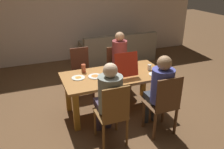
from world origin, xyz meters
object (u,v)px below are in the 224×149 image
plate_1 (155,74)px  couch (118,51)px  chair_2 (113,113)px  drinking_glass_0 (84,68)px  person_0 (160,87)px  plate_2 (108,81)px  plate_3 (78,78)px  person_1 (121,57)px  chair_3 (82,71)px  drinking_glass_1 (149,67)px  chair_0 (164,105)px  chair_1 (118,65)px  plate_0 (95,76)px  pizza_box_0 (122,70)px  person_2 (109,96)px  dining_table (114,80)px

plate_1 → couch: (0.44, 2.70, -0.45)m
chair_2 → drinking_glass_0: bearing=95.2°
person_0 → chair_2: 0.84m
plate_2 → plate_3: size_ratio=1.01×
person_1 → chair_3: 0.86m
plate_1 → drinking_glass_1: bearing=85.8°
chair_0 → chair_1: 1.79m
chair_0 → plate_0: size_ratio=4.24×
pizza_box_0 → plate_1: (0.51, -0.28, -0.05)m
plate_3 → drinking_glass_1: (1.29, -0.12, 0.04)m
person_2 → plate_2: (0.17, 0.47, -0.00)m
pizza_box_0 → plate_1: size_ratio=2.37×
chair_3 → plate_0: size_ratio=4.06×
chair_3 → person_0: bearing=-64.0°
chair_0 → drinking_glass_1: (0.22, 0.85, 0.25)m
chair_1 → couch: 1.68m
chair_0 → plate_1: chair_0 is taller
plate_0 → plate_2: bearing=-62.3°
plate_2 → person_0: bearing=-39.5°
chair_2 → plate_1: chair_2 is taller
plate_1 → plate_2: size_ratio=0.92×
dining_table → person_1: person_1 is taller
plate_3 → couch: bearing=54.0°
chair_3 → drinking_glass_0: bearing=-99.9°
chair_1 → pizza_box_0: size_ratio=1.81×
person_0 → couch: size_ratio=0.60×
plate_3 → drinking_glass_0: 0.27m
chair_0 → plate_1: size_ratio=4.80×
plate_2 → drinking_glass_0: bearing=117.3°
pizza_box_0 → chair_2: bearing=-120.1°
drinking_glass_0 → drinking_glass_1: size_ratio=1.41×
chair_0 → chair_2: bearing=177.5°
dining_table → pizza_box_0: size_ratio=3.60×
chair_1 → chair_2: bearing=-114.8°
chair_2 → plate_2: bearing=75.1°
chair_1 → plate_0: (-0.78, -0.86, 0.23)m
drinking_glass_0 → chair_2: bearing=-84.8°
chair_0 → plate_0: (-0.78, 0.93, 0.21)m
chair_2 → chair_3: (-0.00, 1.76, -0.05)m
plate_3 → person_1: bearing=32.4°
plate_0 → drinking_glass_1: bearing=-4.5°
person_0 → person_2: (-0.81, 0.06, -0.01)m
drinking_glass_1 → couch: 2.56m
person_2 → pizza_box_0: size_ratio=2.53×
chair_1 → plate_3: (-1.07, -0.82, 0.23)m
chair_2 → person_2: (0.00, 0.16, 0.19)m
plate_0 → plate_2: size_ratio=1.05×
dining_table → plate_0: bearing=174.8°
chair_0 → chair_3: size_ratio=1.05×
drinking_glass_0 → couch: drinking_glass_0 is taller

